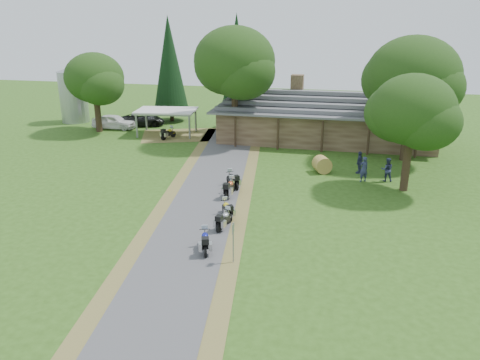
% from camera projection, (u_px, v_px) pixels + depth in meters
% --- Properties ---
extents(ground, '(120.00, 120.00, 0.00)m').
position_uv_depth(ground, '(188.00, 238.00, 25.48)').
color(ground, '#2D4E15').
rests_on(ground, ground).
extents(driveway, '(51.95, 51.95, 0.00)m').
position_uv_depth(driveway, '(201.00, 210.00, 29.27)').
color(driveway, '#4D4D50').
rests_on(driveway, ground).
extents(lodge, '(21.40, 9.40, 4.90)m').
position_uv_depth(lodge, '(326.00, 116.00, 45.54)').
color(lodge, '#4F3A28').
rests_on(lodge, ground).
extents(silo, '(3.37, 3.37, 6.25)m').
position_uv_depth(silo, '(73.00, 95.00, 53.78)').
color(silo, gray).
rests_on(silo, ground).
extents(carport, '(6.47, 4.76, 2.60)m').
position_uv_depth(carport, '(167.00, 122.00, 48.26)').
color(carport, silver).
rests_on(carport, ground).
extents(car_white_sedan, '(2.71, 6.06, 2.00)m').
position_uv_depth(car_white_sedan, '(114.00, 120.00, 50.84)').
color(car_white_sedan, white).
rests_on(car_white_sedan, ground).
extents(car_dark_suv, '(4.19, 5.91, 2.08)m').
position_uv_depth(car_dark_suv, '(142.00, 117.00, 52.23)').
color(car_dark_suv, black).
rests_on(car_dark_suv, ground).
extents(motorcycle_row_a, '(1.09, 1.85, 1.20)m').
position_uv_depth(motorcycle_row_a, '(205.00, 240.00, 23.94)').
color(motorcycle_row_a, navy).
rests_on(motorcycle_row_a, ground).
extents(motorcycle_row_b, '(0.86, 1.74, 1.14)m').
position_uv_depth(motorcycle_row_b, '(224.00, 219.00, 26.59)').
color(motorcycle_row_b, '#9C9DA3').
rests_on(motorcycle_row_b, ground).
extents(motorcycle_row_c, '(1.30, 1.70, 1.13)m').
position_uv_depth(motorcycle_row_c, '(227.00, 208.00, 28.07)').
color(motorcycle_row_c, yellow).
rests_on(motorcycle_row_c, ground).
extents(motorcycle_row_d, '(0.68, 1.89, 1.28)m').
position_uv_depth(motorcycle_row_d, '(230.00, 187.00, 31.44)').
color(motorcycle_row_d, '#B34920').
rests_on(motorcycle_row_d, ground).
extents(motorcycle_row_e, '(1.52, 1.78, 1.22)m').
position_uv_depth(motorcycle_row_e, '(232.00, 179.00, 33.14)').
color(motorcycle_row_e, black).
rests_on(motorcycle_row_e, ground).
extents(motorcycle_carport_a, '(1.20, 1.94, 1.26)m').
position_uv_depth(motorcycle_carport_a, '(168.00, 133.00, 46.69)').
color(motorcycle_carport_a, yellow).
rests_on(motorcycle_carport_a, ground).
extents(person_a, '(0.78, 0.71, 2.23)m').
position_uv_depth(person_a, '(364.00, 167.00, 34.13)').
color(person_a, navy).
rests_on(person_a, ground).
extents(person_b, '(0.62, 0.47, 2.08)m').
position_uv_depth(person_b, '(387.00, 168.00, 34.24)').
color(person_b, navy).
rests_on(person_b, ground).
extents(person_c, '(0.61, 0.70, 2.05)m').
position_uv_depth(person_c, '(360.00, 160.00, 36.04)').
color(person_c, navy).
rests_on(person_c, ground).
extents(hay_bale, '(1.64, 1.59, 1.29)m').
position_uv_depth(hay_bale, '(322.00, 165.00, 36.33)').
color(hay_bale, olive).
rests_on(hay_bale, ground).
extents(sign_post, '(0.38, 0.06, 2.11)m').
position_uv_depth(sign_post, '(233.00, 243.00, 22.61)').
color(sign_post, gray).
rests_on(sign_post, ground).
extents(oak_lodge_left, '(7.50, 7.50, 12.44)m').
position_uv_depth(oak_lodge_left, '(235.00, 78.00, 43.33)').
color(oak_lodge_left, black).
rests_on(oak_lodge_left, ground).
extents(oak_lodge_right, '(7.46, 7.46, 11.39)m').
position_uv_depth(oak_lodge_right, '(411.00, 93.00, 37.96)').
color(oak_lodge_right, black).
rests_on(oak_lodge_right, ground).
extents(oak_driveway, '(5.59, 5.59, 9.15)m').
position_uv_depth(oak_driveway, '(411.00, 126.00, 31.24)').
color(oak_driveway, black).
rests_on(oak_driveway, ground).
extents(oak_silo, '(6.03, 6.03, 9.14)m').
position_uv_depth(oak_silo, '(95.00, 88.00, 48.47)').
color(oak_silo, black).
rests_on(oak_silo, ground).
extents(cedar_near, '(3.67, 3.67, 12.06)m').
position_uv_depth(cedar_near, '(237.00, 73.00, 48.95)').
color(cedar_near, black).
rests_on(cedar_near, ground).
extents(cedar_far, '(4.11, 4.11, 11.88)m').
position_uv_depth(cedar_far, '(170.00, 70.00, 53.35)').
color(cedar_far, black).
rests_on(cedar_far, ground).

